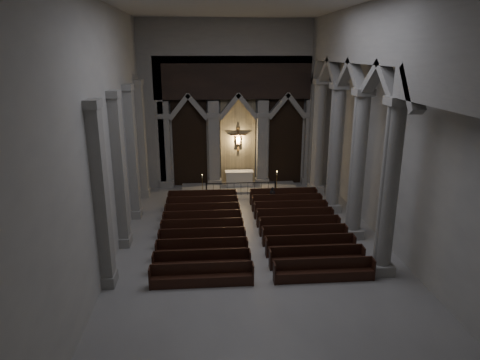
{
  "coord_description": "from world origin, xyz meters",
  "views": [
    {
      "loc": [
        -2.38,
        -19.57,
        9.79
      ],
      "look_at": [
        -0.56,
        3.0,
        2.97
      ],
      "focal_mm": 32.0,
      "sensor_mm": 36.0,
      "label": 1
    }
  ],
  "objects_px": {
    "altar": "(239,178)",
    "worshipper": "(272,196)",
    "altar_rail": "(241,187)",
    "candle_stand_right": "(277,186)",
    "pews": "(251,230)",
    "candle_stand_left": "(202,189)"
  },
  "relations": [
    {
      "from": "altar_rail",
      "to": "candle_stand_left",
      "type": "distance_m",
      "value": 2.77
    },
    {
      "from": "altar",
      "to": "candle_stand_left",
      "type": "relative_size",
      "value": 1.44
    },
    {
      "from": "altar",
      "to": "altar_rail",
      "type": "xyz_separation_m",
      "value": [
        -0.03,
        -2.04,
        -0.04
      ]
    },
    {
      "from": "candle_stand_left",
      "to": "worshipper",
      "type": "height_order",
      "value": "candle_stand_left"
    },
    {
      "from": "candle_stand_left",
      "to": "altar_rail",
      "type": "bearing_deg",
      "value": -10.16
    },
    {
      "from": "pews",
      "to": "worshipper",
      "type": "bearing_deg",
      "value": 68.75
    },
    {
      "from": "candle_stand_left",
      "to": "candle_stand_right",
      "type": "distance_m",
      "value": 5.38
    },
    {
      "from": "candle_stand_right",
      "to": "pews",
      "type": "bearing_deg",
      "value": -109.29
    },
    {
      "from": "altar",
      "to": "worshipper",
      "type": "relative_size",
      "value": 1.84
    },
    {
      "from": "altar_rail",
      "to": "candle_stand_left",
      "type": "bearing_deg",
      "value": 169.84
    },
    {
      "from": "altar_rail",
      "to": "candle_stand_right",
      "type": "bearing_deg",
      "value": 14.55
    },
    {
      "from": "altar",
      "to": "pews",
      "type": "xyz_separation_m",
      "value": [
        -0.03,
        -8.94,
        -0.36
      ]
    },
    {
      "from": "candle_stand_right",
      "to": "altar",
      "type": "bearing_deg",
      "value": 152.87
    },
    {
      "from": "altar",
      "to": "candle_stand_left",
      "type": "bearing_deg",
      "value": -150.58
    },
    {
      "from": "altar_rail",
      "to": "worshipper",
      "type": "xyz_separation_m",
      "value": [
        1.94,
        -1.91,
        -0.07
      ]
    },
    {
      "from": "candle_stand_left",
      "to": "worshipper",
      "type": "bearing_deg",
      "value": -27.22
    },
    {
      "from": "altar_rail",
      "to": "pews",
      "type": "relative_size",
      "value": 0.47
    },
    {
      "from": "candle_stand_left",
      "to": "pews",
      "type": "relative_size",
      "value": 0.14
    },
    {
      "from": "candle_stand_left",
      "to": "pews",
      "type": "xyz_separation_m",
      "value": [
        2.72,
        -7.39,
        -0.07
      ]
    },
    {
      "from": "candle_stand_left",
      "to": "pews",
      "type": "distance_m",
      "value": 7.87
    },
    {
      "from": "altar",
      "to": "candle_stand_right",
      "type": "height_order",
      "value": "candle_stand_right"
    },
    {
      "from": "candle_stand_left",
      "to": "candle_stand_right",
      "type": "height_order",
      "value": "candle_stand_right"
    }
  ]
}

